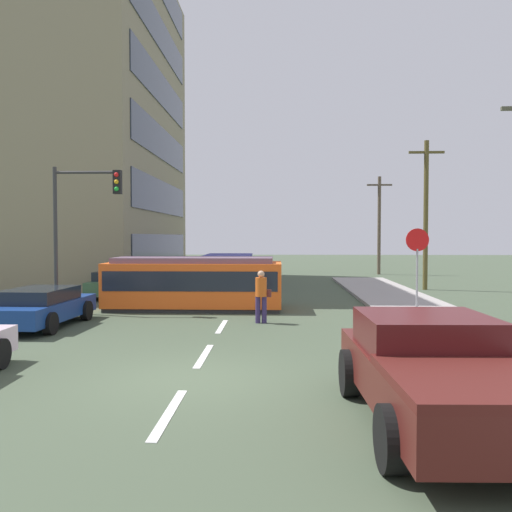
{
  "coord_description": "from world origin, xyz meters",
  "views": [
    {
      "loc": [
        1.67,
        -10.15,
        2.76
      ],
      "look_at": [
        0.93,
        8.97,
        2.05
      ],
      "focal_mm": 37.49,
      "sensor_mm": 36.0,
      "label": 1
    }
  ],
  "objects_px": {
    "parked_sedan_mid": "(42,307)",
    "stop_sign": "(417,253)",
    "parked_sedan_furthest": "(150,273)",
    "utility_pole_mid": "(426,212)",
    "pedestrian_crossing": "(261,293)",
    "utility_pole_far": "(379,223)",
    "city_bus": "(227,269)",
    "pickup_truck_parked": "(435,372)",
    "streetcar_tram": "(195,282)",
    "traffic_light_mast": "(81,212)",
    "parked_sedan_far": "(120,283)"
  },
  "relations": [
    {
      "from": "parked_sedan_far",
      "to": "parked_sedan_furthest",
      "type": "relative_size",
      "value": 0.94
    },
    {
      "from": "pickup_truck_parked",
      "to": "utility_pole_far",
      "type": "relative_size",
      "value": 0.71
    },
    {
      "from": "parked_sedan_furthest",
      "to": "stop_sign",
      "type": "height_order",
      "value": "stop_sign"
    },
    {
      "from": "pickup_truck_parked",
      "to": "utility_pole_mid",
      "type": "xyz_separation_m",
      "value": [
        5.36,
        20.07,
        3.21
      ]
    },
    {
      "from": "parked_sedan_far",
      "to": "traffic_light_mast",
      "type": "bearing_deg",
      "value": -88.19
    },
    {
      "from": "parked_sedan_far",
      "to": "utility_pole_far",
      "type": "bearing_deg",
      "value": 45.73
    },
    {
      "from": "pedestrian_crossing",
      "to": "stop_sign",
      "type": "xyz_separation_m",
      "value": [
        5.16,
        1.07,
        1.25
      ]
    },
    {
      "from": "utility_pole_far",
      "to": "streetcar_tram",
      "type": "bearing_deg",
      "value": -119.06
    },
    {
      "from": "city_bus",
      "to": "utility_pole_far",
      "type": "bearing_deg",
      "value": 46.33
    },
    {
      "from": "streetcar_tram",
      "to": "parked_sedan_far",
      "type": "distance_m",
      "value": 5.69
    },
    {
      "from": "stop_sign",
      "to": "traffic_light_mast",
      "type": "xyz_separation_m",
      "value": [
        -11.67,
        0.91,
        1.44
      ]
    },
    {
      "from": "streetcar_tram",
      "to": "utility_pole_mid",
      "type": "bearing_deg",
      "value": 35.83
    },
    {
      "from": "streetcar_tram",
      "to": "parked_sedan_mid",
      "type": "relative_size",
      "value": 1.48
    },
    {
      "from": "city_bus",
      "to": "pickup_truck_parked",
      "type": "height_order",
      "value": "city_bus"
    },
    {
      "from": "parked_sedan_furthest",
      "to": "utility_pole_mid",
      "type": "height_order",
      "value": "utility_pole_mid"
    },
    {
      "from": "pedestrian_crossing",
      "to": "parked_sedan_mid",
      "type": "bearing_deg",
      "value": -171.63
    },
    {
      "from": "streetcar_tram",
      "to": "traffic_light_mast",
      "type": "height_order",
      "value": "traffic_light_mast"
    },
    {
      "from": "parked_sedan_furthest",
      "to": "stop_sign",
      "type": "xyz_separation_m",
      "value": [
        12.0,
        -12.48,
        1.57
      ]
    },
    {
      "from": "traffic_light_mast",
      "to": "pedestrian_crossing",
      "type": "bearing_deg",
      "value": -16.9
    },
    {
      "from": "pedestrian_crossing",
      "to": "utility_pole_far",
      "type": "bearing_deg",
      "value": 70.35
    },
    {
      "from": "pedestrian_crossing",
      "to": "parked_sedan_mid",
      "type": "height_order",
      "value": "pedestrian_crossing"
    },
    {
      "from": "streetcar_tram",
      "to": "parked_sedan_furthest",
      "type": "height_order",
      "value": "streetcar_tram"
    },
    {
      "from": "parked_sedan_far",
      "to": "pickup_truck_parked",
      "type": "bearing_deg",
      "value": -59.79
    },
    {
      "from": "pedestrian_crossing",
      "to": "parked_sedan_far",
      "type": "xyz_separation_m",
      "value": [
        -6.67,
        7.14,
        -0.32
      ]
    },
    {
      "from": "parked_sedan_far",
      "to": "parked_sedan_furthest",
      "type": "xyz_separation_m",
      "value": [
        -0.17,
        6.41,
        0.0
      ]
    },
    {
      "from": "parked_sedan_mid",
      "to": "stop_sign",
      "type": "distance_m",
      "value": 12.1
    },
    {
      "from": "pickup_truck_parked",
      "to": "utility_pole_mid",
      "type": "relative_size",
      "value": 0.66
    },
    {
      "from": "streetcar_tram",
      "to": "stop_sign",
      "type": "relative_size",
      "value": 2.27
    },
    {
      "from": "parked_sedan_furthest",
      "to": "utility_pole_mid",
      "type": "relative_size",
      "value": 0.58
    },
    {
      "from": "stop_sign",
      "to": "utility_pole_far",
      "type": "xyz_separation_m",
      "value": [
        2.72,
        21.0,
        1.51
      ]
    },
    {
      "from": "utility_pole_mid",
      "to": "utility_pole_far",
      "type": "distance_m",
      "value": 11.13
    },
    {
      "from": "pedestrian_crossing",
      "to": "utility_pole_mid",
      "type": "xyz_separation_m",
      "value": [
        8.15,
        10.95,
        3.07
      ]
    },
    {
      "from": "pickup_truck_parked",
      "to": "parked_sedan_mid",
      "type": "distance_m",
      "value": 12.47
    },
    {
      "from": "city_bus",
      "to": "stop_sign",
      "type": "xyz_separation_m",
      "value": [
        7.31,
        -10.49,
        1.18
      ]
    },
    {
      "from": "traffic_light_mast",
      "to": "utility_pole_far",
      "type": "bearing_deg",
      "value": 54.39
    },
    {
      "from": "stop_sign",
      "to": "traffic_light_mast",
      "type": "height_order",
      "value": "traffic_light_mast"
    },
    {
      "from": "parked_sedan_mid",
      "to": "utility_pole_mid",
      "type": "xyz_separation_m",
      "value": [
        14.81,
        11.93,
        3.39
      ]
    },
    {
      "from": "parked_sedan_far",
      "to": "stop_sign",
      "type": "relative_size",
      "value": 1.45
    },
    {
      "from": "parked_sedan_mid",
      "to": "stop_sign",
      "type": "relative_size",
      "value": 1.53
    },
    {
      "from": "stop_sign",
      "to": "utility_pole_far",
      "type": "bearing_deg",
      "value": 82.62
    },
    {
      "from": "city_bus",
      "to": "parked_sedan_far",
      "type": "relative_size",
      "value": 1.42
    },
    {
      "from": "city_bus",
      "to": "utility_pole_mid",
      "type": "distance_m",
      "value": 10.75
    },
    {
      "from": "streetcar_tram",
      "to": "traffic_light_mast",
      "type": "relative_size",
      "value": 1.25
    },
    {
      "from": "parked_sedan_mid",
      "to": "parked_sedan_furthest",
      "type": "height_order",
      "value": "same"
    },
    {
      "from": "city_bus",
      "to": "parked_sedan_furthest",
      "type": "distance_m",
      "value": 5.11
    },
    {
      "from": "pickup_truck_parked",
      "to": "parked_sedan_far",
      "type": "bearing_deg",
      "value": 120.21
    },
    {
      "from": "parked_sedan_mid",
      "to": "parked_sedan_far",
      "type": "xyz_separation_m",
      "value": [
        -0.01,
        8.12,
        0.0
      ]
    },
    {
      "from": "pickup_truck_parked",
      "to": "utility_pole_far",
      "type": "distance_m",
      "value": 31.73
    },
    {
      "from": "pickup_truck_parked",
      "to": "parked_sedan_far",
      "type": "height_order",
      "value": "pickup_truck_parked"
    },
    {
      "from": "pickup_truck_parked",
      "to": "utility_pole_far",
      "type": "bearing_deg",
      "value": 80.73
    }
  ]
}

